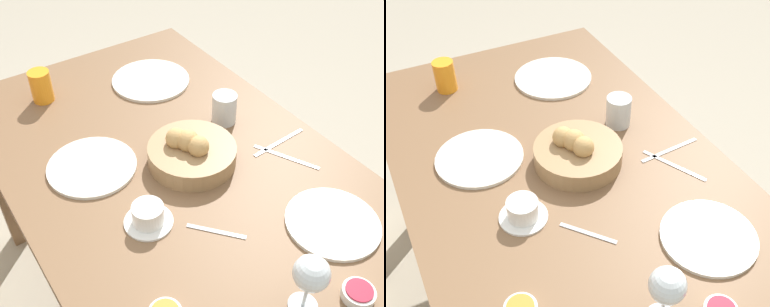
% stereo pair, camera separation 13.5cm
% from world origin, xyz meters
% --- Properties ---
extents(ground_plane, '(10.00, 10.00, 0.00)m').
position_xyz_m(ground_plane, '(0.00, 0.00, 0.00)').
color(ground_plane, '#A89E89').
extents(dining_table, '(1.39, 0.88, 0.74)m').
position_xyz_m(dining_table, '(0.00, 0.00, 0.64)').
color(dining_table, brown).
rests_on(dining_table, ground_plane).
extents(bread_basket, '(0.25, 0.25, 0.11)m').
position_xyz_m(bread_basket, '(-0.04, -0.05, 0.77)').
color(bread_basket, '#99754C').
rests_on(bread_basket, dining_table).
extents(plate_near_left, '(0.23, 0.23, 0.01)m').
position_xyz_m(plate_near_left, '(-0.43, -0.20, 0.74)').
color(plate_near_left, silver).
rests_on(plate_near_left, dining_table).
extents(plate_near_right, '(0.27, 0.27, 0.01)m').
position_xyz_m(plate_near_right, '(0.39, -0.16, 0.74)').
color(plate_near_right, silver).
rests_on(plate_near_right, dining_table).
extents(plate_far_center, '(0.25, 0.25, 0.01)m').
position_xyz_m(plate_far_center, '(0.10, 0.20, 0.74)').
color(plate_far_center, silver).
rests_on(plate_far_center, dining_table).
extents(juice_glass, '(0.07, 0.07, 0.11)m').
position_xyz_m(juice_glass, '(0.49, 0.19, 0.79)').
color(juice_glass, orange).
rests_on(juice_glass, dining_table).
extents(water_tumbler, '(0.08, 0.08, 0.10)m').
position_xyz_m(water_tumbler, '(0.07, -0.24, 0.79)').
color(water_tumbler, silver).
rests_on(water_tumbler, dining_table).
extents(wine_glass, '(0.08, 0.08, 0.16)m').
position_xyz_m(wine_glass, '(-0.55, 0.02, 0.85)').
color(wine_glass, silver).
rests_on(wine_glass, dining_table).
extents(coffee_cup, '(0.12, 0.12, 0.06)m').
position_xyz_m(coffee_cup, '(-0.16, 0.17, 0.76)').
color(coffee_cup, white).
rests_on(coffee_cup, dining_table).
extents(fork_silver, '(0.18, 0.10, 0.00)m').
position_xyz_m(fork_silver, '(-0.17, -0.28, 0.74)').
color(fork_silver, '#B7B7BC').
rests_on(fork_silver, dining_table).
extents(knife_silver, '(0.03, 0.20, 0.00)m').
position_xyz_m(knife_silver, '(-0.11, -0.31, 0.74)').
color(knife_silver, '#B7B7BC').
rests_on(knife_silver, dining_table).
extents(spoon_coffee, '(0.12, 0.11, 0.00)m').
position_xyz_m(spoon_coffee, '(-0.28, 0.05, 0.74)').
color(spoon_coffee, '#B7B7BC').
rests_on(spoon_coffee, dining_table).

